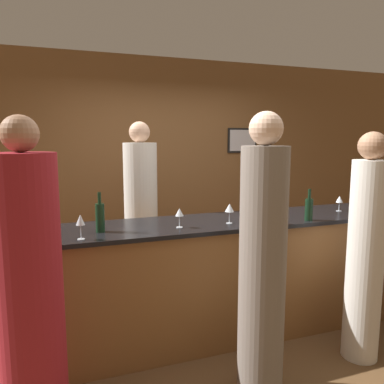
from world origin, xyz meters
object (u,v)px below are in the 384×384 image
(guest_1, at_px, (262,266))
(guest_0, at_px, (30,296))
(bartender, at_px, (141,223))
(guest_2, at_px, (365,253))
(wine_bottle_0, at_px, (309,209))
(wine_bottle_1, at_px, (100,217))

(guest_1, bearing_deg, guest_0, 175.83)
(bartender, xyz_separation_m, guest_0, (-0.97, -1.53, -0.03))
(guest_2, relative_size, wine_bottle_0, 6.53)
(guest_0, height_order, wine_bottle_0, guest_0)
(guest_1, relative_size, guest_2, 1.07)
(wine_bottle_0, xyz_separation_m, wine_bottle_1, (-1.77, 0.19, 0.01))
(guest_0, relative_size, guest_2, 1.04)
(guest_0, bearing_deg, guest_1, -4.17)
(wine_bottle_1, bearing_deg, guest_2, -18.22)
(bartender, height_order, guest_1, guest_1)
(bartender, relative_size, wine_bottle_1, 6.30)
(guest_0, xyz_separation_m, wine_bottle_1, (0.47, 0.66, 0.30))
(guest_1, relative_size, wine_bottle_0, 6.96)
(guest_1, bearing_deg, bartender, 106.38)
(guest_2, bearing_deg, wine_bottle_0, 114.65)
(guest_2, bearing_deg, wine_bottle_1, 161.78)
(guest_1, bearing_deg, guest_2, 6.40)
(wine_bottle_0, height_order, wine_bottle_1, wine_bottle_1)
(wine_bottle_1, bearing_deg, wine_bottle_0, -6.28)
(bartender, relative_size, guest_2, 1.06)
(guest_1, distance_m, wine_bottle_1, 1.27)
(bartender, bearing_deg, guest_2, 134.09)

